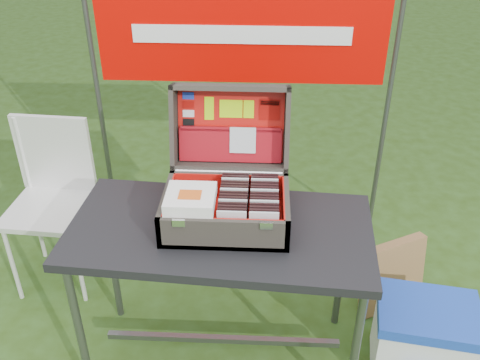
# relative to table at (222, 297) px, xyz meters

# --- Properties ---
(ground) EXTENTS (80.00, 80.00, 0.00)m
(ground) POSITION_rel_table_xyz_m (0.04, 0.00, -0.40)
(ground) COLOR #294310
(ground) RESTS_ON ground
(table) EXTENTS (1.32, 0.73, 0.80)m
(table) POSITION_rel_table_xyz_m (0.00, 0.00, 0.00)
(table) COLOR black
(table) RESTS_ON ground
(table_top) EXTENTS (1.32, 0.73, 0.04)m
(table_top) POSITION_rel_table_xyz_m (0.00, 0.00, 0.38)
(table_top) COLOR black
(table_top) RESTS_ON ground
(table_leg_fl) EXTENTS (0.04, 0.04, 0.76)m
(table_leg_fl) POSITION_rel_table_xyz_m (-0.58, -0.26, -0.02)
(table_leg_fl) COLOR #59595B
(table_leg_fl) RESTS_ON ground
(table_leg_fr) EXTENTS (0.04, 0.04, 0.76)m
(table_leg_fr) POSITION_rel_table_xyz_m (0.58, -0.26, -0.02)
(table_leg_fr) COLOR #59595B
(table_leg_fr) RESTS_ON ground
(table_leg_bl) EXTENTS (0.04, 0.04, 0.76)m
(table_leg_bl) POSITION_rel_table_xyz_m (-0.58, 0.26, -0.02)
(table_leg_bl) COLOR #59595B
(table_leg_bl) RESTS_ON ground
(table_leg_br) EXTENTS (0.04, 0.04, 0.76)m
(table_leg_br) POSITION_rel_table_xyz_m (0.58, 0.26, -0.02)
(table_leg_br) COLOR #59595B
(table_leg_br) RESTS_ON ground
(table_brace) EXTENTS (1.13, 0.03, 0.03)m
(table_brace) POSITION_rel_table_xyz_m (0.00, -0.00, -0.28)
(table_brace) COLOR #59595B
(table_brace) RESTS_ON ground
(suitcase) EXTENTS (0.53, 0.54, 0.48)m
(suitcase) POSITION_rel_table_xyz_m (0.02, 0.09, 0.64)
(suitcase) COLOR #3F3A32
(suitcase) RESTS_ON table
(suitcase_base_bottom) EXTENTS (0.53, 0.38, 0.02)m
(suitcase_base_bottom) POSITION_rel_table_xyz_m (0.02, 0.03, 0.41)
(suitcase_base_bottom) COLOR #3F3A32
(suitcase_base_bottom) RESTS_ON table_top
(suitcase_base_wall_front) EXTENTS (0.53, 0.02, 0.14)m
(suitcase_base_wall_front) POSITION_rel_table_xyz_m (0.02, -0.15, 0.47)
(suitcase_base_wall_front) COLOR #3F3A32
(suitcase_base_wall_front) RESTS_ON table_top
(suitcase_base_wall_back) EXTENTS (0.53, 0.02, 0.14)m
(suitcase_base_wall_back) POSITION_rel_table_xyz_m (0.02, 0.21, 0.47)
(suitcase_base_wall_back) COLOR #3F3A32
(suitcase_base_wall_back) RESTS_ON table_top
(suitcase_base_wall_left) EXTENTS (0.02, 0.38, 0.14)m
(suitcase_base_wall_left) POSITION_rel_table_xyz_m (-0.23, 0.03, 0.47)
(suitcase_base_wall_left) COLOR #3F3A32
(suitcase_base_wall_left) RESTS_ON table_top
(suitcase_base_wall_right) EXTENTS (0.02, 0.38, 0.14)m
(suitcase_base_wall_right) POSITION_rel_table_xyz_m (0.28, 0.03, 0.47)
(suitcase_base_wall_right) COLOR #3F3A32
(suitcase_base_wall_right) RESTS_ON table_top
(suitcase_liner_floor) EXTENTS (0.48, 0.33, 0.01)m
(suitcase_liner_floor) POSITION_rel_table_xyz_m (0.02, 0.03, 0.42)
(suitcase_liner_floor) COLOR red
(suitcase_liner_floor) RESTS_ON suitcase_base_bottom
(suitcase_latch_left) EXTENTS (0.05, 0.01, 0.03)m
(suitcase_latch_left) POSITION_rel_table_xyz_m (-0.14, -0.16, 0.53)
(suitcase_latch_left) COLOR silver
(suitcase_latch_left) RESTS_ON suitcase_base_wall_front
(suitcase_latch_right) EXTENTS (0.05, 0.01, 0.03)m
(suitcase_latch_right) POSITION_rel_table_xyz_m (0.19, -0.16, 0.53)
(suitcase_latch_right) COLOR silver
(suitcase_latch_right) RESTS_ON suitcase_base_wall_front
(suitcase_hinge) EXTENTS (0.47, 0.02, 0.02)m
(suitcase_hinge) POSITION_rel_table_xyz_m (0.02, 0.22, 0.54)
(suitcase_hinge) COLOR silver
(suitcase_hinge) RESTS_ON suitcase_base_wall_back
(suitcase_lid_back) EXTENTS (0.53, 0.12, 0.37)m
(suitcase_lid_back) POSITION_rel_table_xyz_m (0.02, 0.39, 0.69)
(suitcase_lid_back) COLOR #3F3A32
(suitcase_lid_back) RESTS_ON suitcase_base_wall_back
(suitcase_lid_rim_far) EXTENTS (0.53, 0.14, 0.06)m
(suitcase_lid_rim_far) POSITION_rel_table_xyz_m (0.02, 0.38, 0.87)
(suitcase_lid_rim_far) COLOR #3F3A32
(suitcase_lid_rim_far) RESTS_ON suitcase_lid_back
(suitcase_lid_rim_near) EXTENTS (0.53, 0.14, 0.06)m
(suitcase_lid_rim_near) POSITION_rel_table_xyz_m (0.02, 0.29, 0.53)
(suitcase_lid_rim_near) COLOR #3F3A32
(suitcase_lid_rim_near) RESTS_ON suitcase_lid_back
(suitcase_lid_rim_left) EXTENTS (0.02, 0.24, 0.40)m
(suitcase_lid_rim_left) POSITION_rel_table_xyz_m (-0.23, 0.34, 0.70)
(suitcase_lid_rim_left) COLOR #3F3A32
(suitcase_lid_rim_left) RESTS_ON suitcase_lid_back
(suitcase_lid_rim_right) EXTENTS (0.02, 0.24, 0.40)m
(suitcase_lid_rim_right) POSITION_rel_table_xyz_m (0.28, 0.34, 0.70)
(suitcase_lid_rim_right) COLOR #3F3A32
(suitcase_lid_rim_right) RESTS_ON suitcase_lid_back
(suitcase_lid_liner) EXTENTS (0.48, 0.10, 0.32)m
(suitcase_lid_liner) POSITION_rel_table_xyz_m (0.02, 0.38, 0.69)
(suitcase_lid_liner) COLOR red
(suitcase_lid_liner) RESTS_ON suitcase_lid_back
(suitcase_liner_wall_front) EXTENTS (0.48, 0.01, 0.12)m
(suitcase_liner_wall_front) POSITION_rel_table_xyz_m (0.02, -0.13, 0.48)
(suitcase_liner_wall_front) COLOR red
(suitcase_liner_wall_front) RESTS_ON suitcase_base_bottom
(suitcase_liner_wall_back) EXTENTS (0.48, 0.01, 0.12)m
(suitcase_liner_wall_back) POSITION_rel_table_xyz_m (0.02, 0.19, 0.48)
(suitcase_liner_wall_back) COLOR red
(suitcase_liner_wall_back) RESTS_ON suitcase_base_bottom
(suitcase_liner_wall_left) EXTENTS (0.01, 0.33, 0.12)m
(suitcase_liner_wall_left) POSITION_rel_table_xyz_m (-0.21, 0.03, 0.48)
(suitcase_liner_wall_left) COLOR red
(suitcase_liner_wall_left) RESTS_ON suitcase_base_bottom
(suitcase_liner_wall_right) EXTENTS (0.01, 0.33, 0.12)m
(suitcase_liner_wall_right) POSITION_rel_table_xyz_m (0.26, 0.03, 0.48)
(suitcase_liner_wall_right) COLOR red
(suitcase_liner_wall_right) RESTS_ON suitcase_base_bottom
(suitcase_lid_pocket) EXTENTS (0.46, 0.07, 0.15)m
(suitcase_lid_pocket) POSITION_rel_table_xyz_m (0.02, 0.34, 0.61)
(suitcase_lid_pocket) COLOR maroon
(suitcase_lid_pocket) RESTS_ON suitcase_lid_liner
(suitcase_pocket_edge) EXTENTS (0.45, 0.02, 0.02)m
(suitcase_pocket_edge) POSITION_rel_table_xyz_m (0.02, 0.35, 0.69)
(suitcase_pocket_edge) COLOR maroon
(suitcase_pocket_edge) RESTS_ON suitcase_lid_pocket
(suitcase_pocket_cd) EXTENTS (0.12, 0.04, 0.12)m
(suitcase_pocket_cd) POSITION_rel_table_xyz_m (0.08, 0.33, 0.64)
(suitcase_pocket_cd) COLOR silver
(suitcase_pocket_cd) RESTS_ON suitcase_lid_pocket
(lid_sticker_cc_a) EXTENTS (0.05, 0.01, 0.03)m
(lid_sticker_cc_a) POSITION_rel_table_xyz_m (-0.17, 0.41, 0.82)
(lid_sticker_cc_a) COLOR #1933B2
(lid_sticker_cc_a) RESTS_ON suitcase_lid_liner
(lid_sticker_cc_b) EXTENTS (0.05, 0.01, 0.03)m
(lid_sticker_cc_b) POSITION_rel_table_xyz_m (-0.17, 0.40, 0.78)
(lid_sticker_cc_b) COLOR #990905
(lid_sticker_cc_b) RESTS_ON suitcase_lid_liner
(lid_sticker_cc_c) EXTENTS (0.05, 0.01, 0.03)m
(lid_sticker_cc_c) POSITION_rel_table_xyz_m (-0.17, 0.39, 0.74)
(lid_sticker_cc_c) COLOR white
(lid_sticker_cc_c) RESTS_ON suitcase_lid_liner
(lid_sticker_cc_d) EXTENTS (0.05, 0.01, 0.03)m
(lid_sticker_cc_d) POSITION_rel_table_xyz_m (-0.17, 0.38, 0.70)
(lid_sticker_cc_d) COLOR black
(lid_sticker_cc_d) RESTS_ON suitcase_lid_liner
(lid_card_neon_tall) EXTENTS (0.04, 0.03, 0.10)m
(lid_card_neon_tall) POSITION_rel_table_xyz_m (-0.07, 0.40, 0.77)
(lid_card_neon_tall) COLOR #B3EE07
(lid_card_neon_tall) RESTS_ON suitcase_lid_liner
(lid_card_neon_main) EXTENTS (0.10, 0.02, 0.08)m
(lid_card_neon_main) POSITION_rel_table_xyz_m (0.02, 0.40, 0.77)
(lid_card_neon_main) COLOR #B3EE07
(lid_card_neon_main) RESTS_ON suitcase_lid_liner
(lid_card_neon_small) EXTENTS (0.05, 0.02, 0.08)m
(lid_card_neon_small) POSITION_rel_table_xyz_m (0.10, 0.40, 0.77)
(lid_card_neon_small) COLOR #B3EE07
(lid_card_neon_small) RESTS_ON suitcase_lid_liner
(lid_sticker_band) EXTENTS (0.09, 0.03, 0.09)m
(lid_sticker_band) POSITION_rel_table_xyz_m (0.20, 0.40, 0.77)
(lid_sticker_band) COLOR #990905
(lid_sticker_band) RESTS_ON suitcase_lid_liner
(lid_sticker_band_bar) EXTENTS (0.08, 0.01, 0.02)m
(lid_sticker_band_bar) POSITION_rel_table_xyz_m (0.20, 0.40, 0.79)
(lid_sticker_band_bar) COLOR black
(lid_sticker_band_bar) RESTS_ON suitcase_lid_liner
(cd_left_0) EXTENTS (0.12, 0.01, 0.13)m
(cd_left_0) POSITION_rel_table_xyz_m (0.06, -0.11, 0.49)
(cd_left_0) COLOR silver
(cd_left_0) RESTS_ON suitcase_liner_floor
(cd_left_1) EXTENTS (0.12, 0.01, 0.13)m
(cd_left_1) POSITION_rel_table_xyz_m (0.06, -0.09, 0.49)
(cd_left_1) COLOR black
(cd_left_1) RESTS_ON suitcase_liner_floor
(cd_left_2) EXTENTS (0.12, 0.01, 0.13)m
(cd_left_2) POSITION_rel_table_xyz_m (0.06, -0.07, 0.49)
(cd_left_2) COLOR black
(cd_left_2) RESTS_ON suitcase_liner_floor
(cd_left_3) EXTENTS (0.12, 0.01, 0.13)m
(cd_left_3) POSITION_rel_table_xyz_m (0.06, -0.05, 0.49)
(cd_left_3) COLOR black
(cd_left_3) RESTS_ON suitcase_liner_floor
(cd_left_4) EXTENTS (0.12, 0.01, 0.13)m
(cd_left_4) POSITION_rel_table_xyz_m (0.06, -0.03, 0.49)
(cd_left_4) COLOR silver
(cd_left_4) RESTS_ON suitcase_liner_floor
(cd_left_5) EXTENTS (0.12, 0.01, 0.13)m
(cd_left_5) POSITION_rel_table_xyz_m (0.06, -0.01, 0.49)
(cd_left_5) COLOR black
(cd_left_5) RESTS_ON suitcase_liner_floor
(cd_left_6) EXTENTS (0.12, 0.01, 0.13)m
(cd_left_6) POSITION_rel_table_xyz_m (0.06, 0.01, 0.49)
(cd_left_6) COLOR black
(cd_left_6) RESTS_ON suitcase_liner_floor
(cd_left_7) EXTENTS (0.12, 0.01, 0.13)m
(cd_left_7) POSITION_rel_table_xyz_m (0.06, 0.03, 0.49)
(cd_left_7) COLOR black
(cd_left_7) RESTS_ON suitcase_liner_floor
(cd_left_8) EXTENTS (0.12, 0.01, 0.13)m
(cd_left_8) POSITION_rel_table_xyz_m (0.06, 0.05, 0.49)
(cd_left_8) COLOR silver
(cd_left_8) RESTS_ON suitcase_liner_floor
(cd_left_9) EXTENTS (0.12, 0.01, 0.13)m
(cd_left_9) POSITION_rel_table_xyz_m (0.06, 0.07, 0.49)
(cd_left_9) COLOR black
(cd_left_9) RESTS_ON suitcase_liner_floor
(cd_left_10) EXTENTS (0.12, 0.01, 0.13)m
(cd_left_10) POSITION_rel_table_xyz_m (0.06, 0.09, 0.49)
(cd_left_10) COLOR black
(cd_left_10) RESTS_ON suitcase_liner_floor
(cd_left_11) EXTENTS (0.12, 0.01, 0.13)m
(cd_left_11) POSITION_rel_table_xyz_m (0.06, 0.11, 0.49)
(cd_left_11) COLOR black
(cd_left_11) RESTS_ON suitcase_liner_floor
(cd_left_12) EXTENTS (0.12, 0.01, 0.13)m
(cd_left_12) POSITION_rel_table_xyz_m (0.06, 0.14, 0.49)
(cd_left_12) COLOR silver
(cd_left_12) RESTS_ON suitcase_liner_floor
(cd_left_13) EXTENTS (0.12, 0.01, 0.13)m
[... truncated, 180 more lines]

